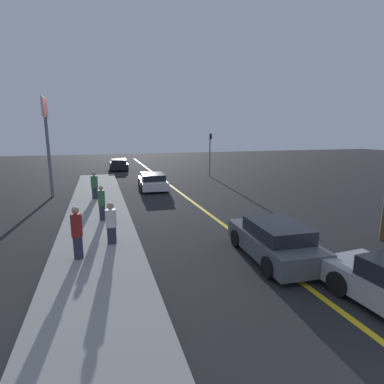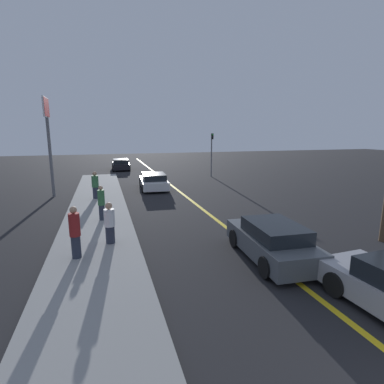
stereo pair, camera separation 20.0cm
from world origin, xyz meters
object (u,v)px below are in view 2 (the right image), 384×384
object	(u,v)px
car_parked_left_lot	(121,164)
pedestrian_by_sign	(95,185)
pedestrian_near_curb	(75,232)
car_ahead_center	(272,241)
pedestrian_mid_group	(110,223)
pedestrian_far_standing	(101,203)
roadside_sign	(47,124)
car_far_distant	(154,181)
traffic_light	(212,150)

from	to	relation	value
car_parked_left_lot	pedestrian_by_sign	xyz separation A→B (m)	(-2.51, -15.97, 0.40)
pedestrian_near_curb	car_ahead_center	bearing A→B (deg)	-14.32
pedestrian_mid_group	pedestrian_by_sign	bearing A→B (deg)	94.62
car_ahead_center	pedestrian_far_standing	xyz separation A→B (m)	(-5.64, 6.06, 0.35)
car_ahead_center	roadside_sign	distance (m)	16.51
car_parked_left_lot	roadside_sign	size ratio (longest dim) A/B	0.68
pedestrian_far_standing	pedestrian_mid_group	bearing A→B (deg)	-84.81
pedestrian_by_sign	roadside_sign	xyz separation A→B (m)	(-2.79, 2.14, 3.86)
car_ahead_center	car_far_distant	xyz separation A→B (m)	(-1.80, 14.05, -0.05)
pedestrian_far_standing	pedestrian_by_sign	world-z (taller)	pedestrian_by_sign
car_parked_left_lot	traffic_light	size ratio (longest dim) A/B	1.06
pedestrian_near_curb	pedestrian_mid_group	world-z (taller)	pedestrian_near_curb
car_far_distant	traffic_light	distance (m)	8.41
pedestrian_mid_group	roadside_sign	world-z (taller)	roadside_sign
pedestrian_by_sign	traffic_light	size ratio (longest dim) A/B	0.41
pedestrian_by_sign	traffic_light	xyz separation A→B (m)	(10.75, 7.80, 1.55)
car_ahead_center	pedestrian_far_standing	bearing A→B (deg)	136.20
car_ahead_center	pedestrian_by_sign	world-z (taller)	pedestrian_by_sign
pedestrian_mid_group	pedestrian_by_sign	distance (m)	8.44
car_far_distant	car_ahead_center	bearing A→B (deg)	-79.59
pedestrian_mid_group	traffic_light	world-z (taller)	traffic_light
pedestrian_mid_group	roadside_sign	xyz separation A→B (m)	(-3.47, 10.55, 3.93)
car_ahead_center	pedestrian_by_sign	bearing A→B (deg)	121.55
pedestrian_by_sign	roadside_sign	bearing A→B (deg)	142.51
pedestrian_near_curb	pedestrian_far_standing	xyz separation A→B (m)	(0.84, 4.40, -0.05)
pedestrian_mid_group	traffic_light	xyz separation A→B (m)	(10.07, 16.21, 1.63)
car_far_distant	pedestrian_near_curb	xyz separation A→B (m)	(-4.68, -12.40, 0.45)
pedestrian_near_curb	pedestrian_mid_group	size ratio (longest dim) A/B	1.12
car_ahead_center	car_parked_left_lot	bearing A→B (deg)	100.61
car_far_distant	pedestrian_far_standing	bearing A→B (deg)	-112.52
car_far_distant	pedestrian_far_standing	size ratio (longest dim) A/B	2.56
car_ahead_center	pedestrian_near_curb	bearing A→B (deg)	168.93
roadside_sign	car_ahead_center	bearing A→B (deg)	-56.51
car_parked_left_lot	traffic_light	bearing A→B (deg)	-43.63
pedestrian_near_curb	traffic_light	world-z (taller)	traffic_light
car_parked_left_lot	pedestrian_mid_group	bearing A→B (deg)	-93.19
pedestrian_by_sign	pedestrian_mid_group	bearing A→B (deg)	-85.38
pedestrian_by_sign	roadside_sign	world-z (taller)	roadside_sign
traffic_light	pedestrian_near_curb	bearing A→B (deg)	-122.91
car_ahead_center	pedestrian_far_standing	world-z (taller)	pedestrian_far_standing
car_far_distant	pedestrian_by_sign	world-z (taller)	pedestrian_by_sign
car_parked_left_lot	pedestrian_far_standing	bearing A→B (deg)	-94.66
car_far_distant	pedestrian_near_curb	size ratio (longest dim) A/B	2.40
pedestrian_far_standing	pedestrian_by_sign	distance (m)	5.13
car_parked_left_lot	pedestrian_far_standing	distance (m)	21.20
pedestrian_far_standing	pedestrian_by_sign	size ratio (longest dim) A/B	0.97
car_ahead_center	car_parked_left_lot	world-z (taller)	car_ahead_center
car_parked_left_lot	pedestrian_near_curb	world-z (taller)	pedestrian_near_curb
pedestrian_far_standing	pedestrian_by_sign	bearing A→B (deg)	94.26
pedestrian_by_sign	car_parked_left_lot	bearing A→B (deg)	81.08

